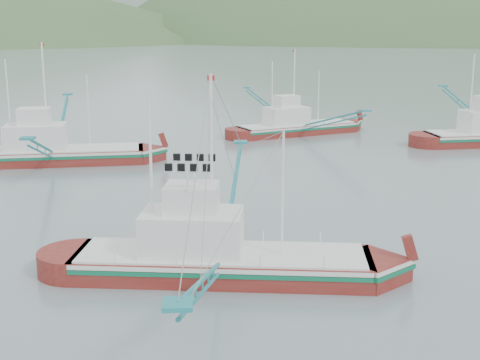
{
  "coord_description": "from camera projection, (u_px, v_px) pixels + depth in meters",
  "views": [
    {
      "loc": [
        -2.23,
        -29.2,
        11.61
      ],
      "look_at": [
        0.0,
        6.0,
        3.2
      ],
      "focal_mm": 50.0,
      "sensor_mm": 36.0,
      "label": 1
    }
  ],
  "objects": [
    {
      "name": "ground",
      "position": [
        248.0,
        276.0,
        31.18
      ],
      "size": [
        1200.0,
        1200.0,
        0.0
      ],
      "primitive_type": "plane",
      "color": "slate",
      "rests_on": "ground"
    },
    {
      "name": "main_boat",
      "position": [
        218.0,
        243.0,
        30.79
      ],
      "size": [
        14.15,
        24.84,
        10.11
      ],
      "rotation": [
        0.0,
        0.0,
        -0.13
      ],
      "color": "maroon",
      "rests_on": "ground"
    },
    {
      "name": "bg_boat_left",
      "position": [
        52.0,
        146.0,
        55.62
      ],
      "size": [
        14.9,
        26.4,
        10.71
      ],
      "rotation": [
        0.0,
        0.0,
        0.09
      ],
      "color": "maroon",
      "rests_on": "ground"
    },
    {
      "name": "bg_boat_far",
      "position": [
        296.0,
        116.0,
        69.88
      ],
      "size": [
        13.3,
        22.46,
        9.51
      ],
      "rotation": [
        0.0,
        0.0,
        0.4
      ],
      "color": "maroon",
      "rests_on": "ground"
    },
    {
      "name": "ridge_distant",
      "position": [
        234.0,
        35.0,
        576.66
      ],
      "size": [
        960.0,
        400.0,
        240.0
      ],
      "primitive_type": "ellipsoid",
      "color": "slate",
      "rests_on": "ground"
    }
  ]
}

